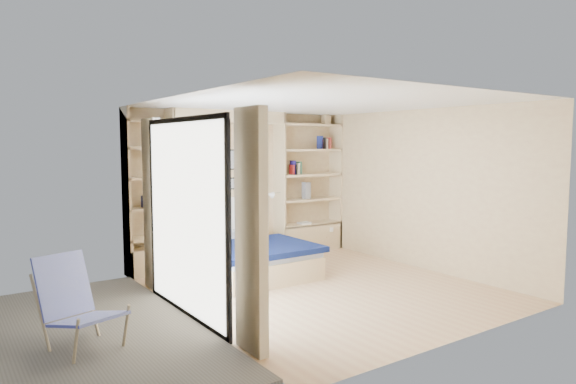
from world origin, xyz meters
TOP-DOWN VIEW (x-y plane):
  - ground at (0.00, 0.00)m, footprint 4.50×4.50m
  - room_shell at (-0.39, 1.52)m, footprint 4.50×4.50m
  - bed at (-0.45, 1.26)m, footprint 1.61×1.98m
  - photo_gallery at (-0.45, 2.22)m, footprint 1.48×0.02m
  - reading_lamps at (-0.30, 2.00)m, footprint 1.92×0.12m
  - shelf_decor at (1.19, 2.07)m, footprint 3.58×0.23m
  - deck at (-3.60, 0.00)m, footprint 3.20×4.00m
  - deck_chair at (-3.22, -0.24)m, footprint 0.77×1.01m

SIDE VIEW (x-z plane):
  - ground at x=0.00m, z-range 0.00..0.00m
  - deck at x=-3.60m, z-range -0.03..0.03m
  - bed at x=-0.45m, z-range -0.27..0.80m
  - deck_chair at x=-3.22m, z-range -0.02..0.88m
  - room_shell at x=-0.39m, z-range -1.17..3.33m
  - reading_lamps at x=-0.30m, z-range 1.03..1.17m
  - photo_gallery at x=-0.45m, z-range 1.19..2.01m
  - shelf_decor at x=1.19m, z-range 0.69..2.72m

